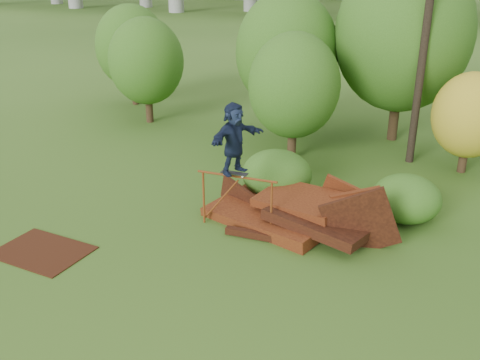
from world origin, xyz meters
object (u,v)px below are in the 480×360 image
at_px(flat_plate, 42,251).
at_px(utility_pole, 428,15).
at_px(scrap_pile, 294,214).
at_px(skater, 234,138).

bearing_deg(flat_plate, utility_pole, 53.84).
height_order(scrap_pile, skater, skater).
bearing_deg(skater, flat_plate, 151.09).
relative_size(flat_plate, utility_pole, 0.22).
height_order(scrap_pile, utility_pole, utility_pole).
bearing_deg(utility_pole, flat_plate, -126.16).
xyz_separation_m(flat_plate, utility_pole, (7.82, 10.70, 5.26)).
distance_m(flat_plate, utility_pole, 14.26).
xyz_separation_m(skater, utility_pole, (3.82, 7.49, 2.63)).
bearing_deg(skater, scrap_pile, -38.77).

